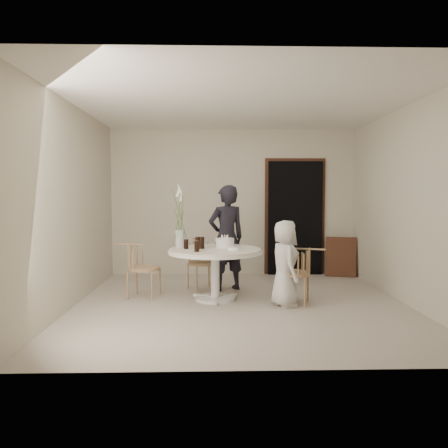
{
  "coord_description": "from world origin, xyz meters",
  "views": [
    {
      "loc": [
        -0.4,
        -5.86,
        1.51
      ],
      "look_at": [
        -0.22,
        0.3,
        1.08
      ],
      "focal_mm": 35.0,
      "sensor_mm": 36.0,
      "label": 1
    }
  ],
  "objects_px": {
    "girl": "(226,238)",
    "chair_right": "(302,268)",
    "chair_left": "(137,262)",
    "flower_vase": "(180,224)",
    "boy": "(285,263)",
    "birthday_cake": "(225,243)",
    "chair_far": "(200,257)",
    "table": "(215,257)"
  },
  "relations": [
    {
      "from": "girl",
      "to": "birthday_cake",
      "type": "height_order",
      "value": "girl"
    },
    {
      "from": "chair_far",
      "to": "chair_right",
      "type": "distance_m",
      "value": 1.74
    },
    {
      "from": "chair_left",
      "to": "boy",
      "type": "relative_size",
      "value": 0.68
    },
    {
      "from": "chair_far",
      "to": "birthday_cake",
      "type": "relative_size",
      "value": 2.93
    },
    {
      "from": "girl",
      "to": "flower_vase",
      "type": "xyz_separation_m",
      "value": [
        -0.69,
        -0.43,
        0.24
      ]
    },
    {
      "from": "chair_left",
      "to": "girl",
      "type": "distance_m",
      "value": 1.43
    },
    {
      "from": "chair_far",
      "to": "table",
      "type": "bearing_deg",
      "value": -97.27
    },
    {
      "from": "table",
      "to": "boy",
      "type": "height_order",
      "value": "boy"
    },
    {
      "from": "table",
      "to": "flower_vase",
      "type": "bearing_deg",
      "value": 158.17
    },
    {
      "from": "table",
      "to": "birthday_cake",
      "type": "relative_size",
      "value": 4.92
    },
    {
      "from": "boy",
      "to": "flower_vase",
      "type": "distance_m",
      "value": 1.62
    },
    {
      "from": "birthday_cake",
      "to": "flower_vase",
      "type": "xyz_separation_m",
      "value": [
        -0.65,
        0.04,
        0.27
      ]
    },
    {
      "from": "chair_left",
      "to": "chair_right",
      "type": "bearing_deg",
      "value": -90.78
    },
    {
      "from": "table",
      "to": "girl",
      "type": "relative_size",
      "value": 0.81
    },
    {
      "from": "chair_left",
      "to": "chair_far",
      "type": "bearing_deg",
      "value": -47.92
    },
    {
      "from": "chair_left",
      "to": "girl",
      "type": "relative_size",
      "value": 0.48
    },
    {
      "from": "chair_left",
      "to": "flower_vase",
      "type": "height_order",
      "value": "flower_vase"
    },
    {
      "from": "chair_right",
      "to": "chair_left",
      "type": "xyz_separation_m",
      "value": [
        -2.31,
        0.48,
        0.01
      ]
    },
    {
      "from": "boy",
      "to": "flower_vase",
      "type": "height_order",
      "value": "flower_vase"
    },
    {
      "from": "flower_vase",
      "to": "girl",
      "type": "bearing_deg",
      "value": 32.01
    },
    {
      "from": "chair_far",
      "to": "girl",
      "type": "relative_size",
      "value": 0.48
    },
    {
      "from": "table",
      "to": "girl",
      "type": "distance_m",
      "value": 0.69
    },
    {
      "from": "table",
      "to": "boy",
      "type": "bearing_deg",
      "value": -21.11
    },
    {
      "from": "chair_far",
      "to": "chair_left",
      "type": "xyz_separation_m",
      "value": [
        -0.91,
        -0.55,
        -0.0
      ]
    },
    {
      "from": "chair_right",
      "to": "table",
      "type": "bearing_deg",
      "value": -85.03
    },
    {
      "from": "chair_right",
      "to": "girl",
      "type": "bearing_deg",
      "value": -114.24
    },
    {
      "from": "table",
      "to": "flower_vase",
      "type": "relative_size",
      "value": 1.42
    },
    {
      "from": "table",
      "to": "birthday_cake",
      "type": "bearing_deg",
      "value": 49.88
    },
    {
      "from": "table",
      "to": "chair_right",
      "type": "relative_size",
      "value": 1.7
    },
    {
      "from": "chair_right",
      "to": "birthday_cake",
      "type": "distance_m",
      "value": 1.16
    },
    {
      "from": "chair_far",
      "to": "boy",
      "type": "relative_size",
      "value": 0.69
    },
    {
      "from": "chair_left",
      "to": "boy",
      "type": "height_order",
      "value": "boy"
    },
    {
      "from": "girl",
      "to": "chair_right",
      "type": "bearing_deg",
      "value": 113.7
    },
    {
      "from": "chair_right",
      "to": "chair_left",
      "type": "height_order",
      "value": "chair_left"
    },
    {
      "from": "chair_left",
      "to": "birthday_cake",
      "type": "xyz_separation_m",
      "value": [
        1.28,
        -0.03,
        0.28
      ]
    },
    {
      "from": "chair_right",
      "to": "flower_vase",
      "type": "relative_size",
      "value": 0.83
    },
    {
      "from": "chair_right",
      "to": "birthday_cake",
      "type": "bearing_deg",
      "value": -95.05
    },
    {
      "from": "table",
      "to": "girl",
      "type": "bearing_deg",
      "value": 74.2
    },
    {
      "from": "table",
      "to": "chair_far",
      "type": "height_order",
      "value": "chair_far"
    },
    {
      "from": "chair_far",
      "to": "birthday_cake",
      "type": "xyz_separation_m",
      "value": [
        0.37,
        -0.57,
        0.28
      ]
    },
    {
      "from": "birthday_cake",
      "to": "flower_vase",
      "type": "relative_size",
      "value": 0.29
    },
    {
      "from": "chair_left",
      "to": "flower_vase",
      "type": "relative_size",
      "value": 0.84
    }
  ]
}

